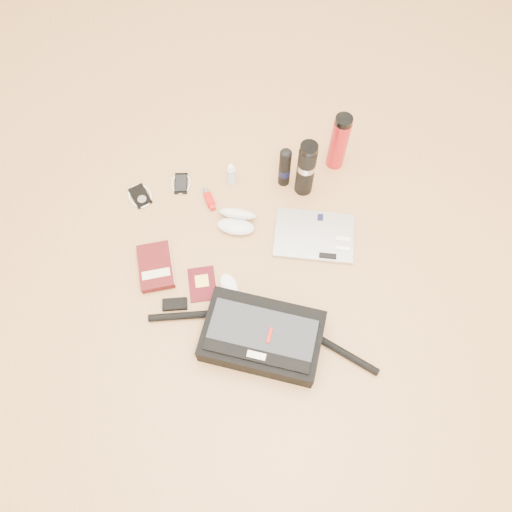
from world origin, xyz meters
The scene contains 14 objects.
ground centered at (0.00, 0.00, 0.00)m, with size 4.00×4.00×0.00m, color #B6814B.
messenger_bag centered at (-0.03, -0.24, 0.05)m, with size 0.80×0.41×0.12m.
laptop centered at (0.24, 0.15, 0.01)m, with size 0.36×0.29×0.03m.
book centered at (-0.39, 0.11, 0.02)m, with size 0.14×0.20×0.04m.
passport centered at (-0.22, 0.02, 0.00)m, with size 0.10×0.14×0.01m.
mouse centered at (-0.12, -0.01, 0.02)m, with size 0.09×0.12×0.03m.
sunglasses_case centered at (-0.05, 0.26, 0.03)m, with size 0.18×0.17×0.09m.
ipod centered at (-0.43, 0.45, 0.01)m, with size 0.12×0.12×0.01m.
phone centered at (-0.26, 0.49, 0.01)m, with size 0.09×0.11×0.01m.
inhaler centered at (-0.15, 0.39, 0.01)m, with size 0.04×0.11×0.03m.
spray_bottle centered at (-0.05, 0.46, 0.05)m, with size 0.03×0.03×0.12m.
aerosol_can centered at (0.17, 0.43, 0.10)m, with size 0.05×0.05×0.21m.
thermos_black centered at (0.24, 0.39, 0.14)m, with size 0.09×0.09×0.28m.
thermos_red centered at (0.40, 0.50, 0.14)m, with size 0.08×0.08×0.28m.
Camera 1 is at (-0.13, -0.74, 1.77)m, focal length 35.00 mm.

